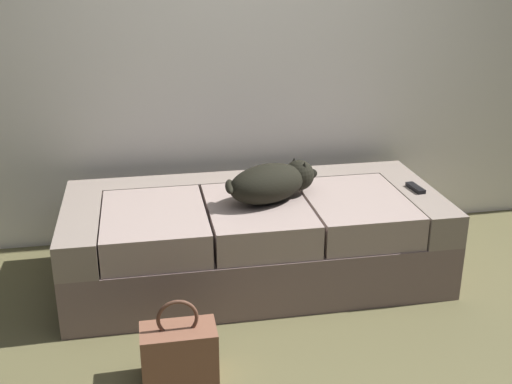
# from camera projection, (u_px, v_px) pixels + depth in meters

# --- Properties ---
(back_wall) EXTENTS (6.40, 0.10, 2.80)m
(back_wall) POSITION_uv_depth(u_px,v_px,m) (233.00, 8.00, 3.70)
(back_wall) COLOR white
(back_wall) RESTS_ON ground
(couch) EXTENTS (2.02, 0.91, 0.48)m
(couch) POSITION_uv_depth(u_px,v_px,m) (254.00, 238.00, 3.50)
(couch) COLOR #79635F
(couch) RESTS_ON ground
(dog_dark) EXTENTS (0.57, 0.41, 0.20)m
(dog_dark) POSITION_uv_depth(u_px,v_px,m) (273.00, 182.00, 3.34)
(dog_dark) COLOR black
(dog_dark) RESTS_ON couch
(tv_remote) EXTENTS (0.06, 0.15, 0.02)m
(tv_remote) POSITION_uv_depth(u_px,v_px,m) (415.00, 188.00, 3.52)
(tv_remote) COLOR black
(tv_remote) RESTS_ON couch
(handbag) EXTENTS (0.32, 0.18, 0.38)m
(handbag) POSITION_uv_depth(u_px,v_px,m) (179.00, 352.00, 2.70)
(handbag) COLOR brown
(handbag) RESTS_ON ground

